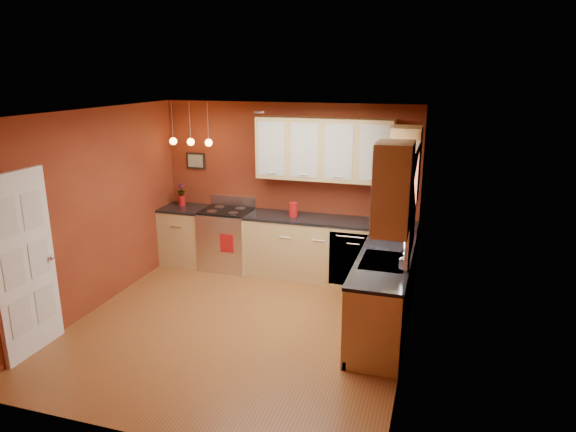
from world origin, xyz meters
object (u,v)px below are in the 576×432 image
(gas_range, at_px, (227,238))
(sink, at_px, (384,263))
(red_canister, at_px, (293,210))
(coffee_maker, at_px, (385,215))
(soap_pump, at_px, (404,262))

(gas_range, xyz_separation_m, sink, (2.62, -1.50, 0.43))
(red_canister, bearing_deg, coffee_maker, 3.84)
(sink, distance_m, coffee_maker, 1.59)
(gas_range, bearing_deg, sink, -29.78)
(red_canister, height_order, soap_pump, soap_pump)
(gas_range, xyz_separation_m, red_canister, (1.10, -0.01, 0.57))
(sink, bearing_deg, coffee_maker, 96.53)
(red_canister, xyz_separation_m, soap_pump, (1.77, -1.74, 0.00))
(sink, distance_m, red_canister, 2.13)
(sink, bearing_deg, soap_pump, -44.90)
(sink, bearing_deg, red_canister, 135.71)
(coffee_maker, height_order, soap_pump, coffee_maker)
(gas_range, xyz_separation_m, soap_pump, (2.87, -1.75, 0.57))
(sink, distance_m, soap_pump, 0.37)
(gas_range, relative_size, red_canister, 5.25)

